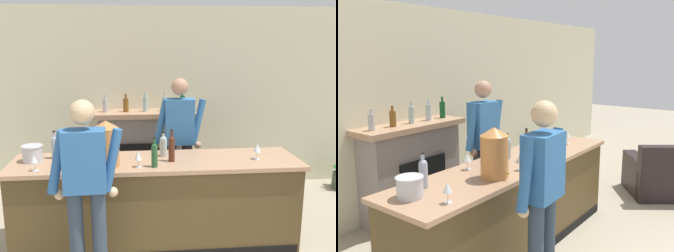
% 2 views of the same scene
% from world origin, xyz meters
% --- Properties ---
extents(wall_back_panel, '(12.00, 0.07, 2.75)m').
position_xyz_m(wall_back_panel, '(0.00, 4.54, 1.38)').
color(wall_back_panel, beige).
rests_on(wall_back_panel, ground_plane).
extents(bar_counter, '(3.09, 0.77, 0.98)m').
position_xyz_m(bar_counter, '(-0.10, 2.71, 0.49)').
color(bar_counter, '#513E21').
rests_on(bar_counter, ground_plane).
extents(fireplace_stone, '(1.48, 0.52, 1.53)m').
position_xyz_m(fireplace_stone, '(-0.18, 4.28, 0.63)').
color(fireplace_stone, gray).
rests_on(fireplace_stone, ground_plane).
extents(armchair_black, '(1.21, 1.21, 0.83)m').
position_xyz_m(armchair_black, '(2.50, 1.84, 0.28)').
color(armchair_black, black).
rests_on(armchair_black, ground_plane).
extents(potted_plant_corner, '(0.36, 0.41, 0.74)m').
position_xyz_m(potted_plant_corner, '(2.88, 4.07, 0.26)').
color(potted_plant_corner, '#445041').
rests_on(potted_plant_corner, ground_plane).
extents(person_customer, '(0.66, 0.31, 1.75)m').
position_xyz_m(person_customer, '(-0.76, 1.96, 0.97)').
color(person_customer, '#2F3C4B').
rests_on(person_customer, ground_plane).
extents(person_bartender, '(0.66, 0.31, 1.79)m').
position_xyz_m(person_bartender, '(0.23, 3.39, 1.00)').
color(person_bartender, '#35343C').
rests_on(person_bartender, ground_plane).
extents(copper_dispenser, '(0.26, 0.30, 0.47)m').
position_xyz_m(copper_dispenser, '(-0.62, 2.56, 1.22)').
color(copper_dispenser, '#C47C3F').
rests_on(copper_dispenser, bar_counter).
extents(ice_bucket_steel, '(0.22, 0.22, 0.17)m').
position_xyz_m(ice_bucket_steel, '(-1.41, 2.79, 1.07)').
color(ice_bucket_steel, silver).
rests_on(ice_bucket_steel, bar_counter).
extents(wine_bottle_rose_blush, '(0.08, 0.08, 0.31)m').
position_xyz_m(wine_bottle_rose_blush, '(-1.20, 2.87, 1.12)').
color(wine_bottle_rose_blush, '#9CA6BE').
rests_on(wine_bottle_rose_blush, bar_counter).
extents(wine_bottle_riesling_slim, '(0.08, 0.08, 0.28)m').
position_xyz_m(wine_bottle_riesling_slim, '(-0.02, 2.86, 1.10)').
color(wine_bottle_riesling_slim, '#A2B5AF').
rests_on(wine_bottle_riesling_slim, bar_counter).
extents(wine_bottle_chardonnay_pale, '(0.06, 0.06, 0.31)m').
position_xyz_m(wine_bottle_chardonnay_pale, '(-0.14, 2.48, 1.12)').
color(wine_bottle_chardonnay_pale, '#214F2B').
rests_on(wine_bottle_chardonnay_pale, bar_counter).
extents(wine_bottle_port_short, '(0.07, 0.07, 0.35)m').
position_xyz_m(wine_bottle_port_short, '(0.05, 2.65, 1.13)').
color(wine_bottle_port_short, '#4A2315').
rests_on(wine_bottle_port_short, bar_counter).
extents(wine_glass_front_right, '(0.08, 0.08, 0.16)m').
position_xyz_m(wine_glass_front_right, '(-0.59, 2.93, 1.09)').
color(wine_glass_front_right, silver).
rests_on(wine_glass_front_right, bar_counter).
extents(wine_glass_by_dispenser, '(0.07, 0.07, 0.16)m').
position_xyz_m(wine_glass_by_dispenser, '(-1.31, 2.47, 1.09)').
color(wine_glass_by_dispenser, silver).
rests_on(wine_glass_by_dispenser, bar_counter).
extents(wine_glass_back_row, '(0.07, 0.07, 0.17)m').
position_xyz_m(wine_glass_back_row, '(-0.30, 2.50, 1.10)').
color(wine_glass_back_row, silver).
rests_on(wine_glass_back_row, bar_counter).
extents(wine_glass_front_left, '(0.08, 0.08, 0.17)m').
position_xyz_m(wine_glass_front_left, '(0.98, 2.64, 1.10)').
color(wine_glass_front_left, silver).
rests_on(wine_glass_front_left, bar_counter).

